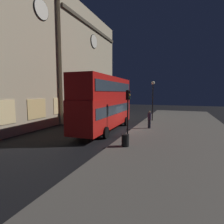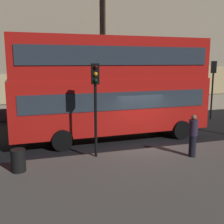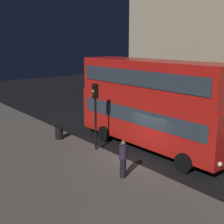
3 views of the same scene
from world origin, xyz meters
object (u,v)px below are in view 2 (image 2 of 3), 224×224
(traffic_light_near_kerb, at_px, (95,91))
(traffic_light_far_side, at_px, (213,78))
(double_decker_bus, at_px, (112,83))
(litter_bin, at_px, (18,160))
(pedestrian, at_px, (193,135))

(traffic_light_near_kerb, xyz_separation_m, traffic_light_far_side, (10.14, 5.70, 0.04))
(traffic_light_near_kerb, distance_m, traffic_light_far_side, 11.63)
(double_decker_bus, distance_m, litter_bin, 6.52)
(double_decker_bus, bearing_deg, traffic_light_far_side, 17.08)
(litter_bin, bearing_deg, traffic_light_near_kerb, 12.91)
(double_decker_bus, bearing_deg, pedestrian, -61.73)
(traffic_light_far_side, relative_size, pedestrian, 2.29)
(traffic_light_near_kerb, relative_size, pedestrian, 2.16)
(double_decker_bus, height_order, litter_bin, double_decker_bus)
(double_decker_bus, height_order, traffic_light_near_kerb, double_decker_bus)
(traffic_light_far_side, bearing_deg, traffic_light_near_kerb, 43.40)
(traffic_light_near_kerb, distance_m, litter_bin, 4.06)
(double_decker_bus, bearing_deg, litter_bin, -143.91)
(traffic_light_near_kerb, relative_size, litter_bin, 4.65)
(pedestrian, bearing_deg, litter_bin, 19.40)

